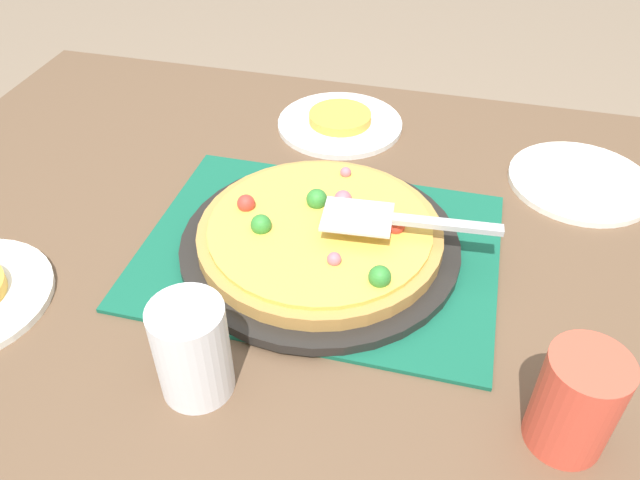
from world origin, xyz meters
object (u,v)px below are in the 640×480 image
(served_slice_right, at_px, (340,117))
(cup_near, at_px, (576,402))
(pizza_pan, at_px, (320,244))
(cup_far, at_px, (192,350))
(pizza_server, at_px, (395,219))
(plate_side, at_px, (580,182))
(plate_far_right, at_px, (340,124))
(pizza, at_px, (320,232))

(served_slice_right, xyz_separation_m, cup_near, (0.36, -0.55, 0.04))
(pizza_pan, bearing_deg, cup_far, -106.69)
(cup_near, height_order, cup_far, same)
(cup_far, bearing_deg, pizza_server, 56.19)
(plate_side, bearing_deg, pizza_pan, -144.55)
(served_slice_right, bearing_deg, pizza_pan, -81.78)
(cup_near, xyz_separation_m, cup_far, (-0.39, -0.03, 0.00))
(plate_far_right, xyz_separation_m, served_slice_right, (-0.00, 0.00, 0.01))
(pizza, bearing_deg, plate_side, 35.46)
(cup_far, distance_m, pizza_server, 0.31)
(pizza_pan, relative_size, pizza_server, 1.63)
(pizza_pan, height_order, cup_near, cup_near)
(plate_far_right, relative_size, plate_side, 1.00)
(pizza, bearing_deg, pizza_server, 4.38)
(plate_far_right, xyz_separation_m, cup_near, (0.36, -0.55, 0.06))
(plate_side, bearing_deg, cup_far, -130.56)
(cup_far, bearing_deg, cup_near, 4.69)
(plate_far_right, height_order, served_slice_right, served_slice_right)
(pizza_pan, bearing_deg, cup_near, -34.94)
(pizza, xyz_separation_m, cup_far, (-0.08, -0.25, 0.03))
(served_slice_right, relative_size, cup_near, 0.92)
(plate_far_right, relative_size, pizza_server, 0.95)
(pizza, relative_size, cup_near, 2.75)
(plate_side, xyz_separation_m, cup_near, (-0.04, -0.47, 0.06))
(pizza_pan, xyz_separation_m, served_slice_right, (-0.05, 0.33, 0.01))
(pizza, relative_size, served_slice_right, 3.00)
(pizza_pan, height_order, cup_far, cup_far)
(pizza_server, bearing_deg, cup_far, -123.81)
(plate_far_right, distance_m, served_slice_right, 0.01)
(pizza, relative_size, plate_side, 1.50)
(cup_near, bearing_deg, cup_far, -175.31)
(served_slice_right, bearing_deg, cup_far, -92.64)
(pizza_pan, bearing_deg, plate_far_right, 98.22)
(pizza, xyz_separation_m, served_slice_right, (-0.05, 0.33, -0.02))
(plate_far_right, bearing_deg, pizza, -81.74)
(plate_side, height_order, pizza_server, pizza_server)
(plate_side, xyz_separation_m, cup_far, (-0.43, -0.50, 0.06))
(served_slice_right, distance_m, cup_near, 0.66)
(served_slice_right, bearing_deg, pizza_server, -65.90)
(plate_far_right, bearing_deg, plate_side, -11.17)
(plate_side, distance_m, cup_near, 0.48)
(pizza_server, bearing_deg, served_slice_right, 114.10)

